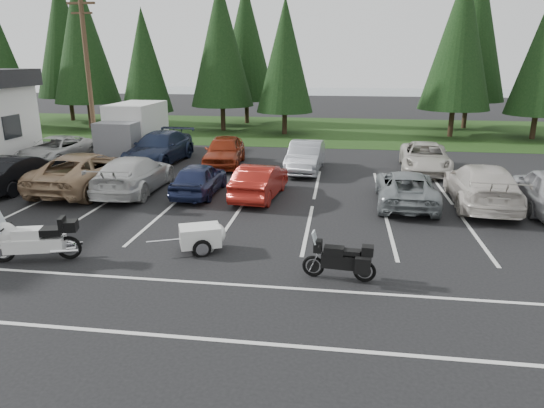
{
  "coord_description": "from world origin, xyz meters",
  "views": [
    {
      "loc": [
        4.17,
        -14.36,
        5.51
      ],
      "look_at": [
        2.2,
        -0.5,
        1.26
      ],
      "focal_mm": 32.0,
      "sensor_mm": 36.0,
      "label": 1
    }
  ],
  "objects": [
    {
      "name": "conifer_3",
      "position": [
        -10.5,
        21.4,
        5.27
      ],
      "size": [
        3.87,
        3.87,
        9.02
      ],
      "color": "#332316",
      "rests_on": "ground"
    },
    {
      "name": "stall_markings",
      "position": [
        0.0,
        2.0,
        0.0
      ],
      "size": [
        32.0,
        16.0,
        0.01
      ],
      "primitive_type": "cube",
      "color": "silver",
      "rests_on": "ground"
    },
    {
      "name": "conifer_6",
      "position": [
        12.0,
        22.1,
        6.71
      ],
      "size": [
        4.93,
        4.93,
        11.48
      ],
      "color": "#332316",
      "rests_on": "ground"
    },
    {
      "name": "car_near_6",
      "position": [
        6.75,
        4.31,
        0.66
      ],
      "size": [
        2.38,
        4.84,
        1.32
      ],
      "primitive_type": "imported",
      "rotation": [
        0.0,
        0.0,
        3.1
      ],
      "color": "gray",
      "rests_on": "ground"
    },
    {
      "name": "car_near_2",
      "position": [
        -6.61,
        4.65,
        0.82
      ],
      "size": [
        2.95,
        5.98,
        1.63
      ],
      "primitive_type": "imported",
      "rotation": [
        0.0,
        0.0,
        3.1
      ],
      "color": "#9F7E5C",
      "rests_on": "ground"
    },
    {
      "name": "conifer_2",
      "position": [
        -16.0,
        22.8,
        6.95
      ],
      "size": [
        5.1,
        5.1,
        11.89
      ],
      "color": "#332316",
      "rests_on": "ground"
    },
    {
      "name": "adventure_motorcycle",
      "position": [
        4.25,
        -2.79,
        0.64
      ],
      "size": [
        2.16,
        0.94,
        1.27
      ],
      "primitive_type": null,
      "rotation": [
        0.0,
        0.0,
        -0.1
      ],
      "color": "black",
      "rests_on": "ground"
    },
    {
      "name": "car_far_4",
      "position": [
        8.39,
        10.36,
        0.7
      ],
      "size": [
        2.7,
        5.2,
        1.4
      ],
      "primitive_type": "imported",
      "rotation": [
        0.0,
        0.0,
        -0.08
      ],
      "color": "beige",
      "rests_on": "ground"
    },
    {
      "name": "ground",
      "position": [
        0.0,
        0.0,
        0.0
      ],
      "size": [
        120.0,
        120.0,
        0.0
      ],
      "primitive_type": "plane",
      "color": "black",
      "rests_on": "ground"
    },
    {
      "name": "conifer_back_c",
      "position": [
        14.0,
        26.8,
        7.49
      ],
      "size": [
        5.5,
        5.5,
        12.81
      ],
      "color": "#332316",
      "rests_on": "ground"
    },
    {
      "name": "conifer_1",
      "position": [
        -22.0,
        21.2,
        5.39
      ],
      "size": [
        3.96,
        3.96,
        9.22
      ],
      "color": "#332316",
      "rests_on": "ground"
    },
    {
      "name": "conifer_5",
      "position": [
        0.0,
        21.6,
        5.63
      ],
      "size": [
        4.14,
        4.14,
        9.63
      ],
      "color": "#332316",
      "rests_on": "ground"
    },
    {
      "name": "conifer_back_b",
      "position": [
        -4.0,
        27.5,
        6.77
      ],
      "size": [
        4.97,
        4.97,
        11.58
      ],
      "color": "#332316",
      "rests_on": "ground"
    },
    {
      "name": "car_far_2",
      "position": [
        -1.86,
        10.22,
        0.78
      ],
      "size": [
        2.22,
        4.73,
        1.56
      ],
      "primitive_type": "imported",
      "rotation": [
        0.0,
        0.0,
        0.08
      ],
      "color": "maroon",
      "rests_on": "ground"
    },
    {
      "name": "grass_strip",
      "position": [
        0.0,
        24.0,
        0.01
      ],
      "size": [
        80.0,
        16.0,
        0.01
      ],
      "primitive_type": "cube",
      "color": "#1A3210",
      "rests_on": "ground"
    },
    {
      "name": "car_far_0",
      "position": [
        -11.07,
        9.59,
        0.7
      ],
      "size": [
        2.61,
        5.17,
        1.4
      ],
      "primitive_type": "imported",
      "rotation": [
        0.0,
        0.0,
        -0.06
      ],
      "color": "beige",
      "rests_on": "ground"
    },
    {
      "name": "conifer_back_a",
      "position": [
        -20.0,
        27.0,
        7.19
      ],
      "size": [
        5.28,
        5.28,
        12.3
      ],
      "color": "#332316",
      "rests_on": "ground"
    },
    {
      "name": "lake_water",
      "position": [
        4.0,
        55.0,
        0.0
      ],
      "size": [
        70.0,
        50.0,
        0.02
      ],
      "primitive_type": "cube",
      "color": "gray",
      "rests_on": "ground"
    },
    {
      "name": "box_truck",
      "position": [
        -8.0,
        12.5,
        1.45
      ],
      "size": [
        2.4,
        5.6,
        2.9
      ],
      "primitive_type": null,
      "color": "silver",
      "rests_on": "ground"
    },
    {
      "name": "car_near_7",
      "position": [
        9.62,
        4.6,
        0.8
      ],
      "size": [
        2.59,
        5.67,
        1.61
      ],
      "primitive_type": "imported",
      "rotation": [
        0.0,
        0.0,
        3.08
      ],
      "color": "beige",
      "rests_on": "ground"
    },
    {
      "name": "car_far_1",
      "position": [
        -5.47,
        10.31,
        0.82
      ],
      "size": [
        2.68,
        5.82,
        1.65
      ],
      "primitive_type": "imported",
      "rotation": [
        0.0,
        0.0,
        -0.07
      ],
      "color": "#161F37",
      "rests_on": "ground"
    },
    {
      "name": "conifer_4",
      "position": [
        -5.0,
        22.9,
        6.53
      ],
      "size": [
        4.8,
        4.8,
        11.17
      ],
      "color": "#332316",
      "rests_on": "ground"
    },
    {
      "name": "cargo_trailer",
      "position": [
        0.19,
        -1.44,
        0.39
      ],
      "size": [
        1.94,
        1.54,
        0.79
      ],
      "primitive_type": null,
      "rotation": [
        0.0,
        0.0,
        0.4
      ],
      "color": "white",
      "rests_on": "ground"
    },
    {
      "name": "touring_motorcycle",
      "position": [
        -4.17,
        -2.79,
        0.76
      ],
      "size": [
        2.86,
        1.54,
        1.51
      ],
      "primitive_type": null,
      "rotation": [
        0.0,
        0.0,
        0.27
      ],
      "color": "silver",
      "rests_on": "ground"
    },
    {
      "name": "car_far_3",
      "position": [
        2.47,
        9.55,
        0.74
      ],
      "size": [
        1.8,
        4.55,
        1.47
      ],
      "primitive_type": "imported",
      "rotation": [
        0.0,
        0.0,
        -0.05
      ],
      "color": "gray",
      "rests_on": "ground"
    },
    {
      "name": "car_near_1",
      "position": [
        -9.55,
        4.43,
        0.74
      ],
      "size": [
        1.99,
        4.6,
        1.47
      ],
      "primitive_type": "imported",
      "rotation": [
        0.0,
        0.0,
        3.04
      ],
      "color": "black",
      "rests_on": "ground"
    },
    {
      "name": "car_near_5",
      "position": [
        0.99,
        4.48,
        0.69
      ],
      "size": [
        1.87,
        4.31,
        1.38
      ],
      "primitive_type": "imported",
      "rotation": [
        0.0,
        0.0,
        3.04
      ],
      "color": "maroon",
      "rests_on": "ground"
    },
    {
      "name": "car_near_4",
      "position": [
        -1.58,
        4.56,
        0.68
      ],
      "size": [
        1.66,
        4.02,
        1.36
      ],
      "primitive_type": "imported",
      "rotation": [
        0.0,
        0.0,
        3.13
      ],
      "color": "#1B2345",
      "rests_on": "ground"
    },
    {
      "name": "utility_pole",
      "position": [
        -10.0,
        12.0,
        4.7
      ],
      "size": [
        1.6,
        0.26,
        9.0
      ],
      "color": "#473321",
      "rests_on": "ground"
    },
    {
      "name": "car_near_3",
      "position": [
        -4.42,
        4.57,
        0.77
      ],
      "size": [
        2.24,
        5.32,
        1.53
      ],
      "primitive_type": "imported",
      "rotation": [
        0.0,
        0.0,
        3.16
      ],
      "color": "beige",
      "rests_on": "ground"
    }
  ]
}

